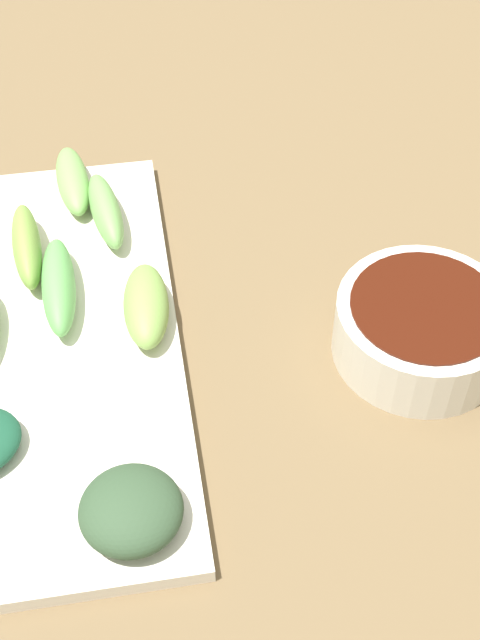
{
  "coord_description": "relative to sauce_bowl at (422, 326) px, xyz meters",
  "views": [
    {
      "loc": [
        0.04,
        0.4,
        0.48
      ],
      "look_at": [
        -0.02,
        0.02,
        0.05
      ],
      "focal_mm": 48.92,
      "sensor_mm": 36.0,
      "label": 1
    }
  ],
  "objects": [
    {
      "name": "sauce_bowl",
      "position": [
        0.0,
        0.0,
        0.0
      ],
      "size": [
        0.12,
        0.12,
        0.05
      ],
      "color": "silver",
      "rests_on": "tabletop"
    },
    {
      "name": "broccoli_stalk_1",
      "position": [
        0.2,
        -0.15,
        0.0
      ],
      "size": [
        0.03,
        0.09,
        0.03
      ],
      "primitive_type": "ellipsoid",
      "rotation": [
        0.0,
        0.0,
        0.14
      ],
      "color": "#6DA554",
      "rests_on": "serving_plate"
    },
    {
      "name": "serving_plate",
      "position": [
        0.24,
        -0.04,
        -0.02
      ],
      "size": [
        0.16,
        0.37,
        0.01
      ],
      "primitive_type": "cube",
      "color": "silver",
      "rests_on": "tabletop"
    },
    {
      "name": "broccoli_stalk_6",
      "position": [
        0.24,
        -0.08,
        0.0
      ],
      "size": [
        0.02,
        0.09,
        0.03
      ],
      "primitive_type": "ellipsoid",
      "rotation": [
        0.0,
        0.0,
        0.01
      ],
      "color": "#5DA452",
      "rests_on": "serving_plate"
    },
    {
      "name": "broccoli_stalk_4",
      "position": [
        0.18,
        -0.05,
        0.0
      ],
      "size": [
        0.04,
        0.08,
        0.03
      ],
      "primitive_type": "ellipsoid",
      "rotation": [
        0.0,
        0.0,
        -0.06
      ],
      "color": "#78A049",
      "rests_on": "serving_plate"
    },
    {
      "name": "broccoli_stalk_2",
      "position": [
        0.26,
        -0.12,
        0.0
      ],
      "size": [
        0.03,
        0.09,
        0.03
      ],
      "primitive_type": "ellipsoid",
      "rotation": [
        0.0,
        0.0,
        0.07
      ],
      "color": "#789E42",
      "rests_on": "serving_plate"
    },
    {
      "name": "broccoli_leafy_0",
      "position": [
        0.2,
        0.11,
        0.0
      ],
      "size": [
        0.08,
        0.08,
        0.03
      ],
      "primitive_type": "ellipsoid",
      "rotation": [
        0.0,
        0.0,
        -0.3
      ],
      "color": "#2F472D",
      "rests_on": "serving_plate"
    },
    {
      "name": "broccoli_stalk_7",
      "position": [
        0.23,
        -0.19,
        -0.0
      ],
      "size": [
        0.03,
        0.08,
        0.02
      ],
      "primitive_type": "ellipsoid",
      "rotation": [
        0.0,
        0.0,
        0.09
      ],
      "color": "#73A955",
      "rests_on": "serving_plate"
    },
    {
      "name": "tabletop",
      "position": [
        0.14,
        -0.04,
        -0.04
      ],
      "size": [
        2.1,
        2.1,
        0.02
      ],
      "primitive_type": "cube",
      "color": "brown",
      "rests_on": "ground"
    }
  ]
}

